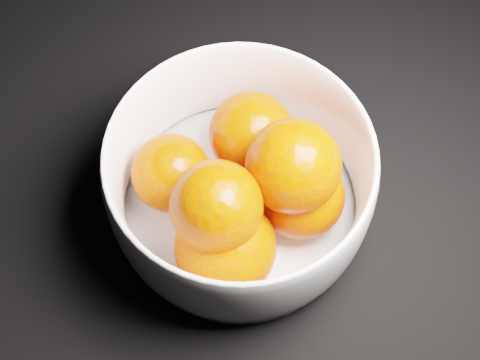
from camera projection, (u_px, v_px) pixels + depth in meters
bowl at (240, 183)px, 0.57m from camera, size 0.23×0.23×0.11m
orange_pile at (246, 190)px, 0.56m from camera, size 0.17×0.16×0.13m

